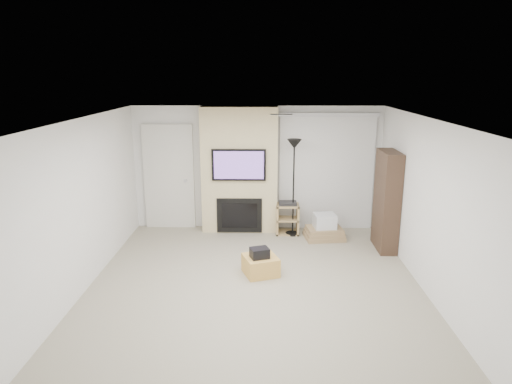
{
  "coord_description": "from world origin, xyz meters",
  "views": [
    {
      "loc": [
        0.12,
        -6.33,
        3.11
      ],
      "look_at": [
        0.0,
        1.2,
        1.15
      ],
      "focal_mm": 32.0,
      "sensor_mm": 36.0,
      "label": 1
    }
  ],
  "objects_px": {
    "av_stand": "(287,217)",
    "box_stack": "(324,229)",
    "bookshelf": "(387,201)",
    "floor_lamp": "(294,160)",
    "ottoman": "(261,265)"
  },
  "relations": [
    {
      "from": "floor_lamp",
      "to": "bookshelf",
      "type": "xyz_separation_m",
      "value": [
        1.63,
        -0.71,
        -0.6
      ]
    },
    {
      "from": "ottoman",
      "to": "box_stack",
      "type": "height_order",
      "value": "box_stack"
    },
    {
      "from": "box_stack",
      "to": "bookshelf",
      "type": "relative_size",
      "value": 0.44
    },
    {
      "from": "ottoman",
      "to": "bookshelf",
      "type": "distance_m",
      "value": 2.64
    },
    {
      "from": "floor_lamp",
      "to": "av_stand",
      "type": "distance_m",
      "value": 1.16
    },
    {
      "from": "box_stack",
      "to": "bookshelf",
      "type": "distance_m",
      "value": 1.34
    },
    {
      "from": "av_stand",
      "to": "bookshelf",
      "type": "relative_size",
      "value": 0.37
    },
    {
      "from": "av_stand",
      "to": "floor_lamp",
      "type": "bearing_deg",
      "value": -30.07
    },
    {
      "from": "floor_lamp",
      "to": "av_stand",
      "type": "relative_size",
      "value": 2.89
    },
    {
      "from": "av_stand",
      "to": "box_stack",
      "type": "relative_size",
      "value": 0.83
    },
    {
      "from": "av_stand",
      "to": "bookshelf",
      "type": "distance_m",
      "value": 1.97
    },
    {
      "from": "floor_lamp",
      "to": "av_stand",
      "type": "height_order",
      "value": "floor_lamp"
    },
    {
      "from": "av_stand",
      "to": "box_stack",
      "type": "xyz_separation_m",
      "value": [
        0.7,
        -0.29,
        -0.16
      ]
    },
    {
      "from": "bookshelf",
      "to": "floor_lamp",
      "type": "bearing_deg",
      "value": 156.4
    },
    {
      "from": "ottoman",
      "to": "av_stand",
      "type": "height_order",
      "value": "av_stand"
    }
  ]
}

